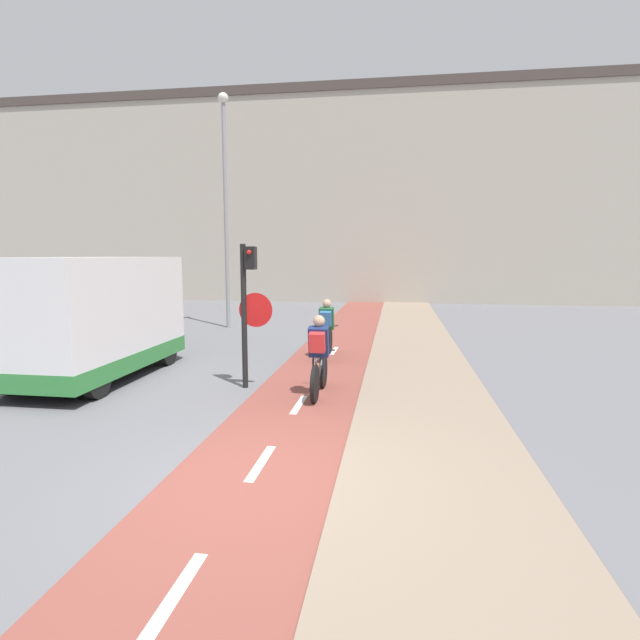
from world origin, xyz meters
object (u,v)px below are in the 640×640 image
at_px(cyclist_near, 319,358).
at_px(cyclist_far, 327,330).
at_px(traffic_light_pole, 248,299).
at_px(van, 96,320).
at_px(street_lamp_far, 225,190).

distance_m(cyclist_near, cyclist_far, 3.46).
distance_m(traffic_light_pole, van, 3.47).
height_order(cyclist_near, cyclist_far, cyclist_near).
relative_size(traffic_light_pole, van, 0.64).
bearing_deg(cyclist_near, cyclist_far, 95.49).
bearing_deg(van, traffic_light_pole, -4.65).
relative_size(traffic_light_pole, cyclist_near, 1.64).
height_order(cyclist_far, van, van).
bearing_deg(cyclist_far, traffic_light_pole, -110.01).
bearing_deg(cyclist_near, van, 172.42).
relative_size(street_lamp_far, cyclist_far, 4.85).
distance_m(street_lamp_far, cyclist_near, 10.40).
bearing_deg(cyclist_far, van, -148.40).
distance_m(traffic_light_pole, cyclist_far, 3.44).
bearing_deg(street_lamp_far, van, -91.85).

